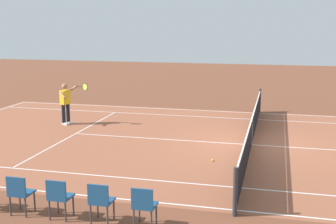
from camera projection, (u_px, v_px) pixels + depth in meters
name	position (u px, v px, depth m)	size (l,w,h in m)	color
ground_plane	(251.00, 145.00, 14.99)	(60.00, 60.00, 0.00)	brown
court_slab	(251.00, 145.00, 14.99)	(24.20, 11.40, 0.00)	#935138
court_line_markings	(251.00, 145.00, 14.99)	(23.85, 11.05, 0.01)	white
tennis_net	(252.00, 131.00, 14.90)	(0.10, 11.70, 1.08)	#2D2D33
tennis_player_near	(66.00, 101.00, 17.88)	(1.18, 0.74, 1.70)	black
tennis_ball	(213.00, 160.00, 13.21)	(0.07, 0.07, 0.07)	#CCE01E
spectator_chair_0	(144.00, 204.00, 8.79)	(0.44, 0.44, 0.88)	#38383D
spectator_chair_1	(100.00, 200.00, 9.01)	(0.44, 0.44, 0.88)	#38383D
spectator_chair_2	(59.00, 196.00, 9.22)	(0.44, 0.44, 0.88)	#38383D
spectator_chair_3	(20.00, 192.00, 9.44)	(0.44, 0.44, 0.88)	#38383D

